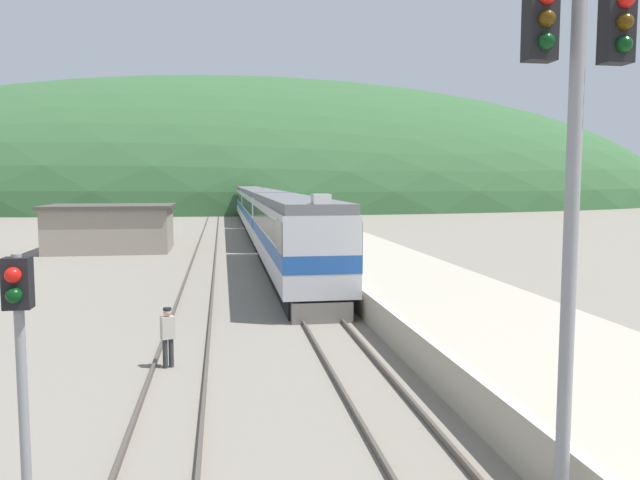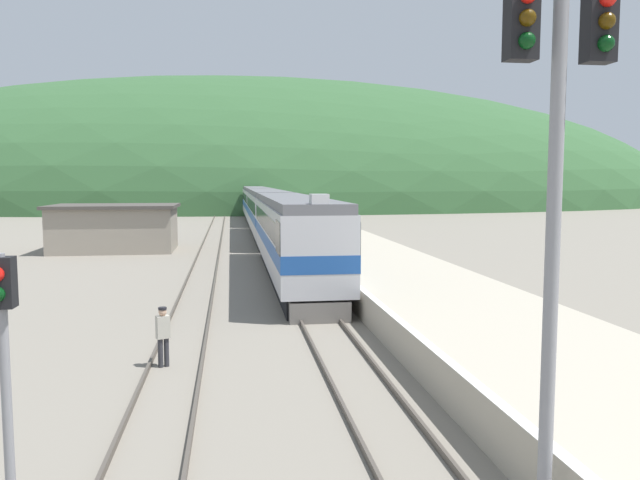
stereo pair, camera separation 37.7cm
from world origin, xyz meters
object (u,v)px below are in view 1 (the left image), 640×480
at_px(carriage_second, 263,212).
at_px(signal_mast_main, 575,137).
at_px(track_worker, 168,334).
at_px(carriage_third, 250,203).
at_px(signal_post_siding, 20,340).
at_px(carriage_fourth, 244,198).
at_px(express_train_lead_car, 291,234).

distance_m(carriage_second, signal_mast_main, 47.53).
height_order(signal_mast_main, track_worker, signal_mast_main).
xyz_separation_m(carriage_third, signal_mast_main, (1.18, -70.99, 3.41)).
bearing_deg(track_worker, signal_post_siding, -98.52).
height_order(carriage_second, track_worker, carriage_second).
xyz_separation_m(signal_mast_main, track_worker, (-6.25, 9.46, -4.80)).
bearing_deg(track_worker, carriage_fourth, 86.59).
distance_m(express_train_lead_car, carriage_second, 23.08).
xyz_separation_m(carriage_fourth, signal_post_siding, (-6.32, -93.47, 0.63)).
bearing_deg(signal_mast_main, express_train_lead_car, 92.78).
xyz_separation_m(express_train_lead_car, carriage_second, (0.00, 23.08, -0.01)).
height_order(carriage_fourth, track_worker, carriage_fourth).
distance_m(signal_post_siding, track_worker, 8.69).
distance_m(express_train_lead_car, track_worker, 15.76).
bearing_deg(signal_mast_main, signal_post_siding, 171.60).
distance_m(carriage_fourth, signal_mast_main, 94.64).
bearing_deg(carriage_second, signal_post_siding, -97.78).
bearing_deg(carriage_third, signal_mast_main, -89.05).
height_order(carriage_fourth, signal_mast_main, signal_mast_main).
bearing_deg(carriage_third, carriage_fourth, 90.00).
xyz_separation_m(carriage_second, carriage_third, (0.00, 23.59, 0.00)).
bearing_deg(signal_post_siding, express_train_lead_car, 74.76).
relative_size(carriage_second, signal_mast_main, 2.59).
relative_size(carriage_third, carriage_fourth, 1.00).
bearing_deg(signal_mast_main, carriage_third, 90.95).
distance_m(signal_mast_main, track_worker, 12.31).
xyz_separation_m(carriage_third, track_worker, (-5.07, -61.53, -1.39)).
relative_size(signal_mast_main, signal_post_siding, 2.10).
height_order(express_train_lead_car, carriage_third, express_train_lead_car).
distance_m(carriage_third, signal_mast_main, 71.08).
distance_m(express_train_lead_car, signal_post_siding, 24.06).
bearing_deg(signal_post_siding, track_worker, 81.48).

